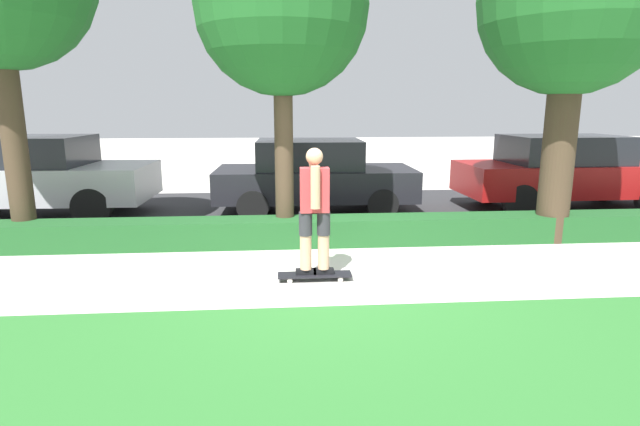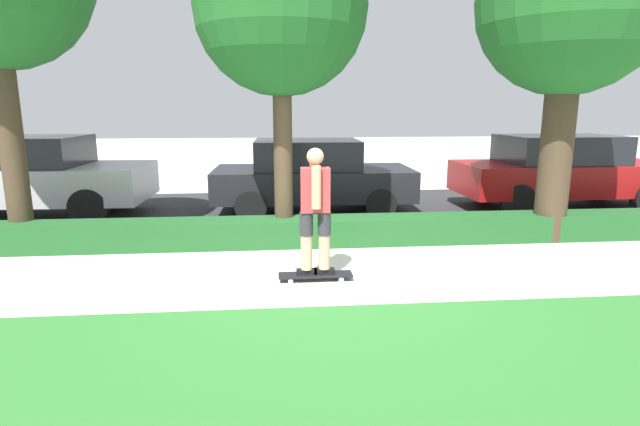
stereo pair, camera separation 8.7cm
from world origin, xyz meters
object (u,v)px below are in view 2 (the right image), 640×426
(parked_car_front, at_px, (27,176))
(parked_car_middle, at_px, (311,175))
(tree_mid, at_px, (281,9))
(parked_car_rear, at_px, (561,171))
(skateboard, at_px, (315,275))
(tree_far, at_px, (570,5))
(skater_person, at_px, (315,208))

(parked_car_front, relative_size, parked_car_middle, 1.11)
(tree_mid, distance_m, parked_car_rear, 7.02)
(parked_car_front, bearing_deg, skateboard, -36.73)
(parked_car_rear, bearing_deg, tree_far, -124.57)
(parked_car_middle, bearing_deg, tree_mid, -103.57)
(tree_mid, relative_size, parked_car_middle, 1.20)
(skateboard, xyz_separation_m, parked_car_middle, (0.27, 4.27, 0.71))
(tree_mid, xyz_separation_m, parked_car_rear, (6.04, 2.26, -2.78))
(skater_person, relative_size, parked_car_front, 0.35)
(parked_car_front, bearing_deg, skater_person, -36.73)
(skateboard, bearing_deg, parked_car_front, 141.98)
(tree_mid, relative_size, tree_far, 0.95)
(parked_car_rear, bearing_deg, skater_person, -145.21)
(skater_person, bearing_deg, skateboard, -90.00)
(tree_mid, bearing_deg, parked_car_middle, 75.33)
(tree_far, bearing_deg, skater_person, -157.75)
(parked_car_front, xyz_separation_m, parked_car_rear, (11.04, -0.05, -0.02))
(tree_far, height_order, parked_car_middle, tree_far)
(parked_car_front, height_order, parked_car_middle, parked_car_front)
(skateboard, relative_size, parked_car_rear, 0.21)
(skater_person, relative_size, tree_far, 0.31)
(skater_person, xyz_separation_m, tree_far, (4.05, 1.66, 2.75))
(parked_car_middle, bearing_deg, parked_car_rear, -0.21)
(skateboard, distance_m, parked_car_rear, 7.07)
(skateboard, distance_m, tree_mid, 4.02)
(skater_person, height_order, tree_far, tree_far)
(skater_person, height_order, tree_mid, tree_mid)
(parked_car_front, xyz_separation_m, parked_car_middle, (5.63, 0.08, -0.07))
(tree_far, height_order, parked_car_front, tree_far)
(parked_car_rear, bearing_deg, parked_car_front, 178.43)
(skateboard, height_order, parked_car_rear, parked_car_rear)
(parked_car_rear, bearing_deg, tree_mid, -160.79)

